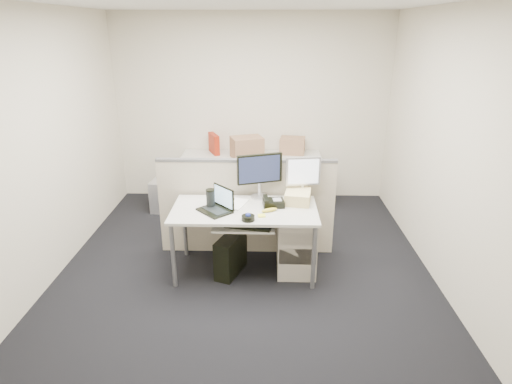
{
  "coord_description": "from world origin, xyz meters",
  "views": [
    {
      "loc": [
        0.22,
        -4.05,
        2.49
      ],
      "look_at": [
        0.12,
        0.15,
        0.86
      ],
      "focal_mm": 30.0,
      "sensor_mm": 36.0,
      "label": 1
    }
  ],
  "objects_px": {
    "monitor_main": "(260,176)",
    "desk_phone": "(273,203)",
    "desk": "(245,215)",
    "laptop": "(214,201)"
  },
  "relations": [
    {
      "from": "monitor_main",
      "to": "desk_phone",
      "type": "height_order",
      "value": "monitor_main"
    },
    {
      "from": "desk",
      "to": "monitor_main",
      "type": "relative_size",
      "value": 3.03
    },
    {
      "from": "desk",
      "to": "desk_phone",
      "type": "height_order",
      "value": "desk_phone"
    },
    {
      "from": "monitor_main",
      "to": "laptop",
      "type": "bearing_deg",
      "value": -156.75
    },
    {
      "from": "monitor_main",
      "to": "laptop",
      "type": "height_order",
      "value": "monitor_main"
    },
    {
      "from": "desk",
      "to": "desk_phone",
      "type": "distance_m",
      "value": 0.33
    },
    {
      "from": "monitor_main",
      "to": "desk_phone",
      "type": "relative_size",
      "value": 2.31
    },
    {
      "from": "desk",
      "to": "laptop",
      "type": "distance_m",
      "value": 0.36
    },
    {
      "from": "monitor_main",
      "to": "desk_phone",
      "type": "distance_m",
      "value": 0.35
    },
    {
      "from": "laptop",
      "to": "desk_phone",
      "type": "xyz_separation_m",
      "value": [
        0.6,
        0.16,
        -0.09
      ]
    }
  ]
}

